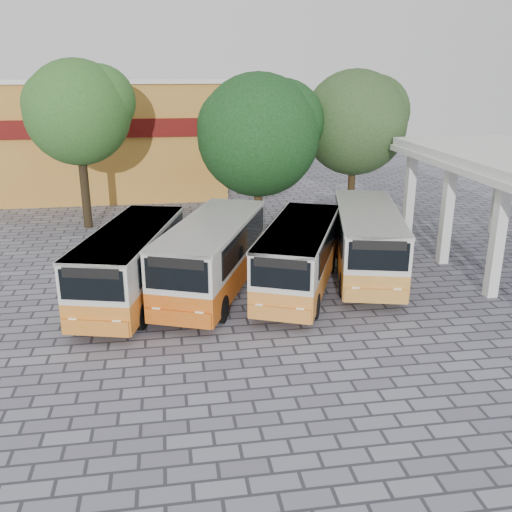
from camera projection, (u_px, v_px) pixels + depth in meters
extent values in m
plane|color=slate|center=(318.00, 328.00, 20.90)|extent=(90.00, 90.00, 0.00)
cube|color=silver|center=(410.00, 193.00, 31.11)|extent=(0.45, 0.45, 5.00)
cube|color=silver|center=(499.00, 190.00, 31.90)|extent=(0.45, 0.45, 5.00)
cube|color=#B8792B|center=(86.00, 138.00, 42.35)|extent=(20.00, 10.00, 8.00)
cube|color=#590C0A|center=(75.00, 129.00, 37.19)|extent=(20.00, 0.20, 1.20)
cube|color=silver|center=(81.00, 80.00, 41.03)|extent=(20.40, 10.40, 0.30)
cube|color=orange|center=(133.00, 278.00, 23.12)|extent=(4.49, 8.54, 1.07)
cube|color=beige|center=(130.00, 248.00, 22.71)|extent=(4.49, 8.54, 1.50)
cube|color=beige|center=(129.00, 232.00, 22.49)|extent=(4.54, 8.56, 0.12)
cube|color=black|center=(98.00, 249.00, 22.52)|extent=(1.79, 6.54, 1.07)
cube|color=black|center=(162.00, 246.00, 22.89)|extent=(1.79, 6.54, 1.07)
cube|color=black|center=(124.00, 285.00, 18.85)|extent=(2.14, 0.62, 1.07)
cube|color=black|center=(123.00, 273.00, 18.71)|extent=(1.89, 0.56, 0.35)
cylinder|color=black|center=(99.00, 317.00, 20.59)|extent=(0.29, 1.02, 1.02)
cylinder|color=black|center=(161.00, 313.00, 20.92)|extent=(0.29, 1.02, 1.02)
cylinder|color=black|center=(111.00, 268.00, 25.58)|extent=(0.29, 1.02, 1.02)
cylinder|color=black|center=(161.00, 265.00, 25.90)|extent=(0.29, 1.02, 1.02)
cube|color=#C65710|center=(213.00, 271.00, 23.85)|extent=(5.50, 8.83, 1.11)
cube|color=beige|center=(212.00, 241.00, 23.42)|extent=(5.50, 8.83, 1.56)
cube|color=beige|center=(212.00, 224.00, 23.19)|extent=(5.55, 8.85, 0.13)
cube|color=black|center=(181.00, 242.00, 23.22)|extent=(2.63, 6.53, 1.11)
cube|color=black|center=(243.00, 239.00, 23.61)|extent=(2.63, 6.53, 1.11)
cube|color=black|center=(223.00, 276.00, 19.42)|extent=(2.14, 0.89, 1.11)
cube|color=black|center=(223.00, 264.00, 19.28)|extent=(1.90, 0.80, 0.36)
cylinder|color=black|center=(189.00, 309.00, 21.23)|extent=(0.30, 1.06, 1.06)
cylinder|color=black|center=(250.00, 305.00, 21.57)|extent=(0.30, 1.06, 1.06)
cylinder|color=black|center=(184.00, 261.00, 26.40)|extent=(0.30, 1.06, 1.06)
cylinder|color=black|center=(233.00, 259.00, 26.74)|extent=(0.30, 1.06, 1.06)
cube|color=orange|center=(299.00, 271.00, 24.04)|extent=(5.32, 8.29, 1.05)
cube|color=beige|center=(300.00, 242.00, 23.64)|extent=(5.32, 8.29, 1.47)
cube|color=beige|center=(300.00, 227.00, 23.43)|extent=(5.36, 8.31, 0.12)
cube|color=black|center=(271.00, 243.00, 23.46)|extent=(2.61, 6.09, 1.05)
cube|color=black|center=(328.00, 241.00, 23.82)|extent=(2.61, 6.09, 1.05)
cube|color=black|center=(326.00, 275.00, 19.88)|extent=(2.00, 0.88, 1.05)
cube|color=black|center=(326.00, 264.00, 19.75)|extent=(1.77, 0.79, 0.34)
cylinder|color=black|center=(286.00, 306.00, 21.58)|extent=(0.28, 1.00, 1.00)
cylinder|color=black|center=(341.00, 302.00, 21.90)|extent=(0.28, 1.00, 1.00)
cylinder|color=black|center=(263.00, 261.00, 26.44)|extent=(0.28, 1.00, 1.00)
cylinder|color=black|center=(308.00, 259.00, 26.76)|extent=(0.28, 1.00, 1.00)
cube|color=#C98432|center=(366.00, 255.00, 25.87)|extent=(4.54, 8.83, 1.11)
cube|color=beige|center=(368.00, 227.00, 25.45)|extent=(4.54, 8.83, 1.56)
cube|color=beige|center=(369.00, 211.00, 25.22)|extent=(4.59, 8.84, 0.13)
cube|color=black|center=(340.00, 228.00, 25.25)|extent=(1.77, 6.78, 1.11)
cube|color=black|center=(395.00, 225.00, 25.64)|extent=(1.77, 6.78, 1.11)
cube|color=black|center=(406.00, 256.00, 21.46)|extent=(2.22, 0.61, 1.11)
cube|color=black|center=(407.00, 245.00, 21.32)|extent=(1.96, 0.55, 0.36)
cylinder|color=black|center=(361.00, 287.00, 23.26)|extent=(0.30, 1.06, 1.06)
cylinder|color=black|center=(414.00, 284.00, 23.60)|extent=(0.30, 1.06, 1.06)
cylinder|color=black|center=(325.00, 247.00, 28.41)|extent=(0.30, 1.06, 1.06)
cylinder|color=black|center=(369.00, 245.00, 28.75)|extent=(0.30, 1.06, 1.06)
cylinder|color=#2D2314|center=(85.00, 189.00, 33.17)|extent=(0.50, 0.50, 4.63)
sphere|color=#28591C|center=(78.00, 112.00, 31.80)|extent=(5.86, 5.86, 5.86)
sphere|color=#28591C|center=(99.00, 101.00, 32.07)|extent=(4.10, 4.10, 4.10)
sphere|color=#28591C|center=(57.00, 105.00, 31.32)|extent=(3.81, 3.81, 3.81)
cylinder|color=#423016|center=(258.00, 195.00, 32.84)|extent=(0.49, 0.49, 4.10)
sphere|color=#0D360E|center=(258.00, 135.00, 31.76)|extent=(6.84, 6.84, 6.84)
sphere|color=#0D360E|center=(282.00, 122.00, 32.03)|extent=(4.79, 4.79, 4.79)
sphere|color=#0D360E|center=(237.00, 126.00, 31.23)|extent=(4.45, 4.45, 4.45)
cylinder|color=#3D2C16|center=(351.00, 185.00, 35.08)|extent=(0.45, 0.45, 4.26)
sphere|color=#254119|center=(355.00, 123.00, 33.88)|extent=(6.19, 6.19, 6.19)
sphere|color=#254119|center=(373.00, 111.00, 34.15)|extent=(4.33, 4.33, 4.33)
sphere|color=#254119|center=(338.00, 115.00, 33.38)|extent=(4.02, 4.02, 4.02)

